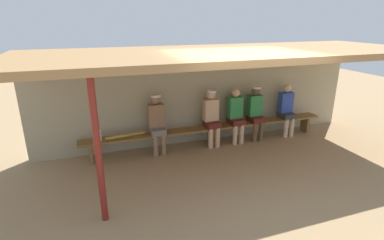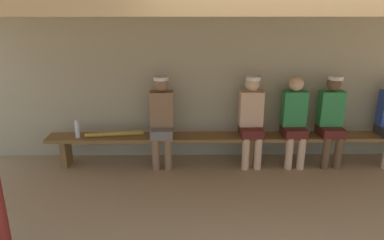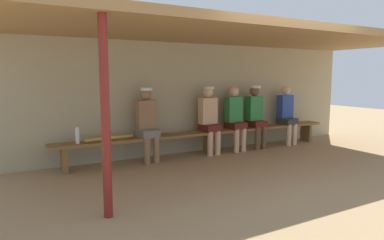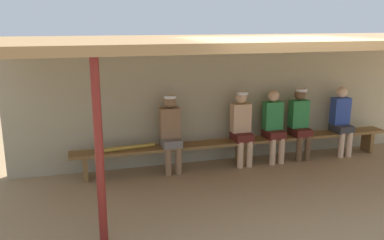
% 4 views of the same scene
% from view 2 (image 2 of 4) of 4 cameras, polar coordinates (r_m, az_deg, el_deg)
% --- Properties ---
extents(ground_plane, '(24.00, 24.00, 0.00)m').
position_cam_2_polar(ground_plane, '(4.06, 13.02, -16.31)').
color(ground_plane, '#9E7F59').
extents(back_wall, '(8.00, 0.20, 2.20)m').
position_cam_2_polar(back_wall, '(5.46, 9.01, 5.43)').
color(back_wall, tan).
rests_on(back_wall, ground).
extents(dugout_roof, '(8.00, 2.80, 0.12)m').
position_cam_2_polar(dugout_roof, '(4.06, 12.96, 17.53)').
color(dugout_roof, '#9E7547').
rests_on(dugout_roof, back_wall).
extents(bench, '(6.00, 0.36, 0.46)m').
position_cam_2_polar(bench, '(5.24, 9.44, -3.28)').
color(bench, brown).
rests_on(bench, ground).
extents(player_shirtless_tan, '(0.34, 0.42, 1.34)m').
position_cam_2_polar(player_shirtless_tan, '(5.28, 16.57, 0.33)').
color(player_shirtless_tan, '#591E19').
rests_on(player_shirtless_tan, ground).
extents(player_leftmost, '(0.34, 0.42, 1.34)m').
position_cam_2_polar(player_leftmost, '(5.47, 22.02, 0.51)').
color(player_leftmost, '#591E19').
rests_on(player_leftmost, ground).
extents(player_in_white, '(0.34, 0.42, 1.34)m').
position_cam_2_polar(player_in_white, '(5.05, -5.00, 0.43)').
color(player_in_white, slate).
rests_on(player_in_white, ground).
extents(player_near_post, '(0.34, 0.42, 1.34)m').
position_cam_2_polar(player_near_post, '(5.13, 9.79, 0.49)').
color(player_near_post, '#591E19').
rests_on(player_near_post, ground).
extents(water_bottle_blue, '(0.07, 0.07, 0.26)m').
position_cam_2_polar(water_bottle_blue, '(5.29, -18.44, -1.45)').
color(water_bottle_blue, silver).
rests_on(water_bottle_blue, bench).
extents(baseball_bat, '(0.86, 0.17, 0.07)m').
position_cam_2_polar(baseball_bat, '(5.23, -12.68, -2.27)').
color(baseball_bat, '#B28C33').
rests_on(baseball_bat, bench).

